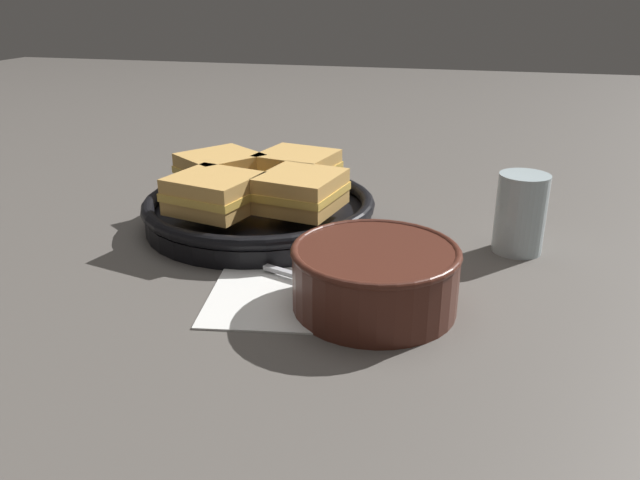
# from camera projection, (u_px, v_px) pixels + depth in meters

# --- Properties ---
(ground_plane) EXTENTS (4.00, 4.00, 0.00)m
(ground_plane) POSITION_uv_depth(u_px,v_px,m) (323.00, 265.00, 0.74)
(ground_plane) COLOR #56514C
(napkin) EXTENTS (0.24, 0.22, 0.00)m
(napkin) POSITION_uv_depth(u_px,v_px,m) (312.00, 290.00, 0.67)
(napkin) COLOR white
(napkin) RESTS_ON ground_plane
(soup_bowl) EXTENTS (0.17, 0.17, 0.07)m
(soup_bowl) POSITION_uv_depth(u_px,v_px,m) (375.00, 274.00, 0.63)
(soup_bowl) COLOR #4C2319
(soup_bowl) RESTS_ON ground_plane
(spoon) EXTENTS (0.16, 0.07, 0.01)m
(spoon) POSITION_uv_depth(u_px,v_px,m) (350.00, 291.00, 0.66)
(spoon) COLOR #B7B7BC
(spoon) RESTS_ON napkin
(skillet) EXTENTS (0.32, 0.32, 0.04)m
(skillet) POSITION_uv_depth(u_px,v_px,m) (260.00, 211.00, 0.86)
(skillet) COLOR black
(skillet) RESTS_ON ground_plane
(sandwich_near_left) EXTENTS (0.11, 0.12, 0.05)m
(sandwich_near_left) POSITION_uv_depth(u_px,v_px,m) (301.00, 191.00, 0.79)
(sandwich_near_left) COLOR tan
(sandwich_near_left) RESTS_ON skillet
(sandwich_near_right) EXTENTS (0.12, 0.11, 0.05)m
(sandwich_near_right) POSITION_uv_depth(u_px,v_px,m) (297.00, 168.00, 0.89)
(sandwich_near_right) COLOR tan
(sandwich_near_right) RESTS_ON skillet
(sandwich_far_left) EXTENTS (0.14, 0.14, 0.05)m
(sandwich_far_left) POSITION_uv_depth(u_px,v_px,m) (220.00, 170.00, 0.89)
(sandwich_far_left) COLOR tan
(sandwich_far_left) RESTS_ON skillet
(sandwich_far_right) EXTENTS (0.12, 0.12, 0.05)m
(sandwich_far_right) POSITION_uv_depth(u_px,v_px,m) (214.00, 193.00, 0.79)
(sandwich_far_right) COLOR tan
(sandwich_far_right) RESTS_ON skillet
(drinking_glass) EXTENTS (0.06, 0.06, 0.10)m
(drinking_glass) POSITION_uv_depth(u_px,v_px,m) (520.00, 213.00, 0.76)
(drinking_glass) COLOR silver
(drinking_glass) RESTS_ON ground_plane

